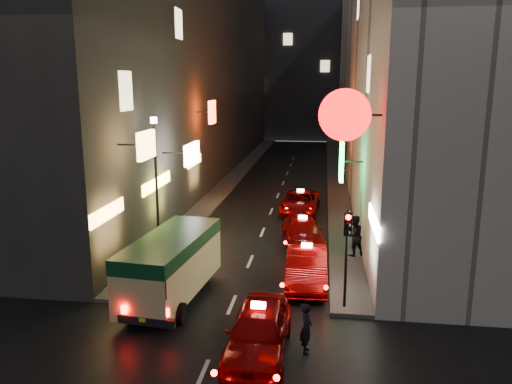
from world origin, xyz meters
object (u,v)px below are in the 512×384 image
at_px(traffic_light, 347,238).
at_px(pedestrian_crossing, 306,325).
at_px(taxi_near, 258,328).
at_px(minibus, 172,260).
at_px(lamp_post, 156,178).

bearing_deg(traffic_light, pedestrian_crossing, -113.47).
bearing_deg(taxi_near, minibus, 136.75).
height_order(minibus, taxi_near, minibus).
distance_m(taxi_near, pedestrian_crossing, 1.42).
relative_size(minibus, taxi_near, 1.06).
height_order(pedestrian_crossing, traffic_light, traffic_light).
bearing_deg(minibus, taxi_near, -43.25).
distance_m(traffic_light, lamp_post, 9.42).
xyz_separation_m(minibus, taxi_near, (3.64, -3.42, -0.66)).
xyz_separation_m(pedestrian_crossing, lamp_post, (-6.97, 7.37, 2.85)).
relative_size(minibus, pedestrian_crossing, 3.32).
bearing_deg(lamp_post, traffic_light, -28.91).
height_order(taxi_near, traffic_light, traffic_light).
bearing_deg(pedestrian_crossing, minibus, 54.57).
distance_m(minibus, lamp_post, 5.21).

